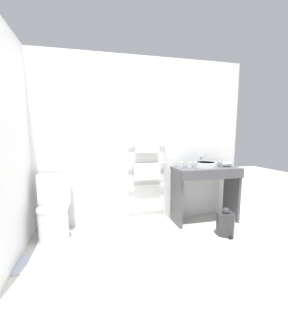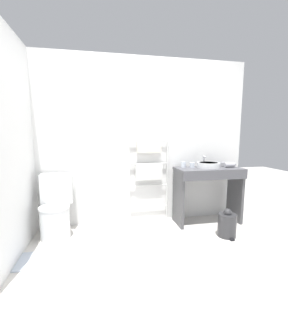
{
  "view_description": "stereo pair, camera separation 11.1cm",
  "coord_description": "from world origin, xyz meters",
  "px_view_note": "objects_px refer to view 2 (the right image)",
  "views": [
    {
      "loc": [
        -0.72,
        -1.98,
        1.29
      ],
      "look_at": [
        -0.1,
        0.55,
        0.91
      ],
      "focal_mm": 24.0,
      "sensor_mm": 36.0,
      "label": 1
    },
    {
      "loc": [
        -0.61,
        -2.01,
        1.29
      ],
      "look_at": [
        -0.1,
        0.55,
        0.91
      ],
      "focal_mm": 24.0,
      "sensor_mm": 36.0,
      "label": 2
    }
  ],
  "objects_px": {
    "towel_radiator": "(149,167)",
    "hair_dryer": "(229,165)",
    "toilet": "(56,211)",
    "cup_near_wall": "(184,165)",
    "trash_bin": "(227,224)",
    "cup_near_edge": "(192,165)",
    "sink_basin": "(208,165)"
  },
  "relations": [
    {
      "from": "toilet",
      "to": "sink_basin",
      "type": "xyz_separation_m",
      "value": [
        2.13,
        0.09,
        0.52
      ]
    },
    {
      "from": "cup_near_edge",
      "to": "cup_near_wall",
      "type": "bearing_deg",
      "value": 152.2
    },
    {
      "from": "toilet",
      "to": "cup_near_edge",
      "type": "distance_m",
      "value": 1.96
    },
    {
      "from": "sink_basin",
      "to": "cup_near_edge",
      "type": "distance_m",
      "value": 0.24
    },
    {
      "from": "towel_radiator",
      "to": "hair_dryer",
      "type": "distance_m",
      "value": 1.19
    },
    {
      "from": "toilet",
      "to": "towel_radiator",
      "type": "height_order",
      "value": "towel_radiator"
    },
    {
      "from": "sink_basin",
      "to": "hair_dryer",
      "type": "height_order",
      "value": "hair_dryer"
    },
    {
      "from": "hair_dryer",
      "to": "trash_bin",
      "type": "bearing_deg",
      "value": -120.67
    },
    {
      "from": "towel_radiator",
      "to": "sink_basin",
      "type": "distance_m",
      "value": 0.87
    },
    {
      "from": "towel_radiator",
      "to": "cup_near_wall",
      "type": "bearing_deg",
      "value": -9.25
    },
    {
      "from": "trash_bin",
      "to": "toilet",
      "type": "bearing_deg",
      "value": 168.41
    },
    {
      "from": "cup_near_wall",
      "to": "toilet",
      "type": "bearing_deg",
      "value": -174.41
    },
    {
      "from": "hair_dryer",
      "to": "trash_bin",
      "type": "xyz_separation_m",
      "value": [
        -0.3,
        -0.5,
        -0.7
      ]
    },
    {
      "from": "toilet",
      "to": "towel_radiator",
      "type": "distance_m",
      "value": 1.39
    },
    {
      "from": "hair_dryer",
      "to": "cup_near_wall",
      "type": "bearing_deg",
      "value": 170.48
    },
    {
      "from": "cup_near_wall",
      "to": "hair_dryer",
      "type": "distance_m",
      "value": 0.68
    },
    {
      "from": "toilet",
      "to": "cup_near_edge",
      "type": "xyz_separation_m",
      "value": [
        1.88,
        0.12,
        0.52
      ]
    },
    {
      "from": "cup_near_wall",
      "to": "trash_bin",
      "type": "height_order",
      "value": "cup_near_wall"
    },
    {
      "from": "toilet",
      "to": "trash_bin",
      "type": "height_order",
      "value": "toilet"
    },
    {
      "from": "towel_radiator",
      "to": "cup_near_wall",
      "type": "relative_size",
      "value": 15.61
    },
    {
      "from": "towel_radiator",
      "to": "cup_near_edge",
      "type": "distance_m",
      "value": 0.63
    },
    {
      "from": "cup_near_edge",
      "to": "towel_radiator",
      "type": "bearing_deg",
      "value": 167.15
    },
    {
      "from": "toilet",
      "to": "trash_bin",
      "type": "distance_m",
      "value": 2.2
    },
    {
      "from": "toilet",
      "to": "sink_basin",
      "type": "distance_m",
      "value": 2.19
    },
    {
      "from": "toilet",
      "to": "cup_near_wall",
      "type": "relative_size",
      "value": 9.99
    },
    {
      "from": "towel_radiator",
      "to": "hair_dryer",
      "type": "height_order",
      "value": "towel_radiator"
    },
    {
      "from": "toilet",
      "to": "hair_dryer",
      "type": "relative_size",
      "value": 3.96
    },
    {
      "from": "trash_bin",
      "to": "cup_near_edge",
      "type": "bearing_deg",
      "value": 115.16
    },
    {
      "from": "towel_radiator",
      "to": "sink_basin",
      "type": "xyz_separation_m",
      "value": [
        0.85,
        -0.17,
        0.03
      ]
    },
    {
      "from": "toilet",
      "to": "towel_radiator",
      "type": "xyz_separation_m",
      "value": [
        1.27,
        0.26,
        0.49
      ]
    },
    {
      "from": "hair_dryer",
      "to": "toilet",
      "type": "bearing_deg",
      "value": -178.55
    },
    {
      "from": "cup_near_edge",
      "to": "trash_bin",
      "type": "height_order",
      "value": "cup_near_edge"
    }
  ]
}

